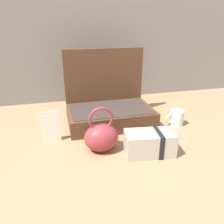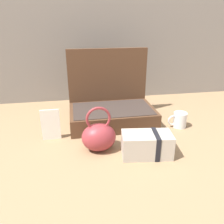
{
  "view_description": "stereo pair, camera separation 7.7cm",
  "coord_description": "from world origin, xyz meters",
  "px_view_note": "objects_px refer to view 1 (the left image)",
  "views": [
    {
      "loc": [
        -0.23,
        -1.0,
        0.54
      ],
      "look_at": [
        0.02,
        -0.02,
        0.12
      ],
      "focal_mm": 35.95,
      "sensor_mm": 36.0,
      "label": 1
    },
    {
      "loc": [
        -0.16,
        -1.02,
        0.54
      ],
      "look_at": [
        0.02,
        -0.02,
        0.12
      ],
      "focal_mm": 35.95,
      "sensor_mm": 36.0,
      "label": 2
    }
  ],
  "objects_px": {
    "open_suitcase": "(109,107)",
    "cream_toiletry_bag": "(150,143)",
    "coffee_mug": "(176,117)",
    "info_card_left": "(51,127)",
    "teal_pouch_handbag": "(101,137)"
  },
  "relations": [
    {
      "from": "open_suitcase",
      "to": "cream_toiletry_bag",
      "type": "xyz_separation_m",
      "value": [
        0.09,
        -0.37,
        -0.04
      ]
    },
    {
      "from": "coffee_mug",
      "to": "info_card_left",
      "type": "xyz_separation_m",
      "value": [
        -0.67,
        -0.02,
        0.04
      ]
    },
    {
      "from": "info_card_left",
      "to": "coffee_mug",
      "type": "bearing_deg",
      "value": 0.95
    },
    {
      "from": "open_suitcase",
      "to": "cream_toiletry_bag",
      "type": "height_order",
      "value": "open_suitcase"
    },
    {
      "from": "teal_pouch_handbag",
      "to": "coffee_mug",
      "type": "xyz_separation_m",
      "value": [
        0.46,
        0.16,
        -0.03
      ]
    },
    {
      "from": "cream_toiletry_bag",
      "to": "coffee_mug",
      "type": "bearing_deg",
      "value": 42.51
    },
    {
      "from": "teal_pouch_handbag",
      "to": "open_suitcase",
      "type": "bearing_deg",
      "value": 70.13
    },
    {
      "from": "info_card_left",
      "to": "teal_pouch_handbag",
      "type": "bearing_deg",
      "value": -33.06
    },
    {
      "from": "open_suitcase",
      "to": "coffee_mug",
      "type": "distance_m",
      "value": 0.38
    },
    {
      "from": "open_suitcase",
      "to": "info_card_left",
      "type": "xyz_separation_m",
      "value": [
        -0.32,
        -0.16,
        -0.01
      ]
    },
    {
      "from": "cream_toiletry_bag",
      "to": "info_card_left",
      "type": "height_order",
      "value": "info_card_left"
    },
    {
      "from": "open_suitcase",
      "to": "teal_pouch_handbag",
      "type": "relative_size",
      "value": 2.24
    },
    {
      "from": "cream_toiletry_bag",
      "to": "info_card_left",
      "type": "bearing_deg",
      "value": 152.47
    },
    {
      "from": "teal_pouch_handbag",
      "to": "info_card_left",
      "type": "relative_size",
      "value": 1.33
    },
    {
      "from": "coffee_mug",
      "to": "open_suitcase",
      "type": "bearing_deg",
      "value": 158.58
    }
  ]
}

